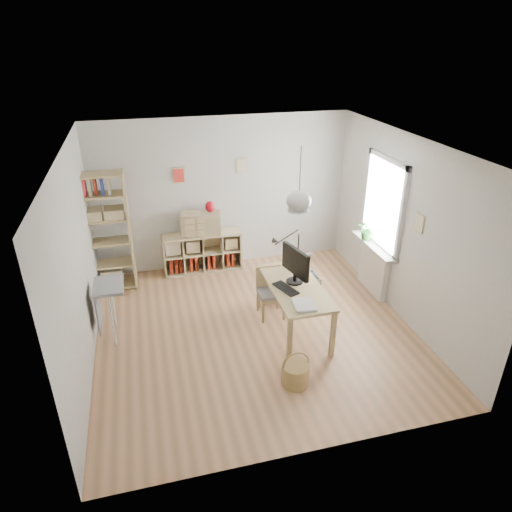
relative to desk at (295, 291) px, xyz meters
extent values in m
plane|color=tan|center=(-0.55, 0.15, -0.66)|extent=(4.50, 4.50, 0.00)
plane|color=silver|center=(-0.55, 2.40, 0.69)|extent=(4.50, 0.00, 4.50)
plane|color=silver|center=(-0.55, -2.10, 0.69)|extent=(4.50, 0.00, 4.50)
plane|color=silver|center=(-2.80, 0.15, 0.69)|extent=(0.00, 4.50, 4.50)
plane|color=silver|center=(1.70, 0.15, 0.69)|extent=(0.00, 4.50, 4.50)
plane|color=white|center=(-0.55, 0.15, 2.04)|extent=(4.50, 4.50, 0.00)
cylinder|color=black|center=(0.00, 0.00, 1.70)|extent=(0.01, 0.01, 0.68)
ellipsoid|color=white|center=(0.00, 0.00, 1.34)|extent=(0.32, 0.32, 0.27)
cube|color=white|center=(1.69, 0.75, 0.89)|extent=(0.03, 1.00, 1.30)
cube|color=silver|center=(1.66, 0.21, 0.89)|extent=(0.06, 0.08, 1.46)
cube|color=silver|center=(1.66, 1.29, 0.89)|extent=(0.06, 0.08, 1.46)
cube|color=silver|center=(1.66, 0.75, 1.58)|extent=(0.06, 1.16, 0.08)
cube|color=silver|center=(1.66, 0.75, 0.20)|extent=(0.06, 1.16, 0.08)
cube|color=white|center=(1.64, 0.75, -0.26)|extent=(0.10, 0.80, 0.80)
cube|color=silver|center=(1.59, 0.75, 0.17)|extent=(0.22, 1.20, 0.06)
cube|color=tan|center=(0.00, 0.00, 0.07)|extent=(0.70, 1.50, 0.04)
cube|color=tan|center=(-0.30, -0.70, -0.30)|extent=(0.06, 0.06, 0.71)
cube|color=tan|center=(-0.30, 0.70, -0.30)|extent=(0.06, 0.06, 0.71)
cube|color=tan|center=(0.30, -0.70, -0.30)|extent=(0.06, 0.06, 0.71)
cube|color=tan|center=(0.30, 0.70, -0.30)|extent=(0.06, 0.06, 0.71)
cube|color=#CAB485|center=(-1.00, 2.19, -0.64)|extent=(1.40, 0.38, 0.03)
cube|color=#CAB485|center=(-1.00, 2.19, 0.05)|extent=(1.40, 0.38, 0.03)
cube|color=#CAB485|center=(-1.69, 2.19, -0.30)|extent=(0.03, 0.38, 0.72)
cube|color=#CAB485|center=(-0.32, 2.19, -0.30)|extent=(0.03, 0.38, 0.72)
cube|color=#CAB485|center=(-1.00, 2.37, -0.30)|extent=(1.40, 0.02, 0.72)
cube|color=maroon|center=(-1.58, 2.21, -0.47)|extent=(0.06, 0.26, 0.30)
cube|color=maroon|center=(-1.49, 2.21, -0.47)|extent=(0.05, 0.26, 0.30)
cube|color=maroon|center=(-1.41, 2.21, -0.47)|extent=(0.05, 0.26, 0.30)
cube|color=maroon|center=(-1.22, 2.21, -0.47)|extent=(0.05, 0.26, 0.30)
cube|color=maroon|center=(-1.13, 2.21, -0.47)|extent=(0.05, 0.26, 0.30)
cube|color=maroon|center=(-0.90, 2.21, -0.47)|extent=(0.06, 0.26, 0.30)
cube|color=maroon|center=(-0.81, 2.21, -0.47)|extent=(0.06, 0.26, 0.30)
cube|color=maroon|center=(-0.55, 2.21, -0.47)|extent=(0.06, 0.26, 0.30)
cube|color=maroon|center=(-0.46, 2.21, -0.47)|extent=(0.05, 0.26, 0.30)
cube|color=tan|center=(-2.96, 1.95, 0.34)|extent=(0.04, 0.38, 2.00)
cube|color=tan|center=(-2.20, 1.95, 0.34)|extent=(0.04, 0.38, 2.00)
cube|color=tan|center=(-2.58, 1.95, -0.61)|extent=(0.76, 0.38, 0.03)
cube|color=tan|center=(-2.58, 1.95, -0.21)|extent=(0.76, 0.38, 0.03)
cube|color=tan|center=(-2.58, 1.95, 0.19)|extent=(0.76, 0.38, 0.03)
cube|color=tan|center=(-2.58, 1.95, 0.59)|extent=(0.76, 0.38, 0.03)
cube|color=tan|center=(-2.58, 1.95, 0.99)|extent=(0.76, 0.38, 0.03)
cube|color=tan|center=(-2.58, 1.95, 1.32)|extent=(0.76, 0.38, 0.03)
cube|color=navy|center=(-2.86, 1.95, 1.14)|extent=(0.04, 0.18, 0.26)
cube|color=maroon|center=(-2.78, 1.95, 1.14)|extent=(0.04, 0.18, 0.26)
cube|color=beige|center=(-2.70, 1.95, 1.14)|extent=(0.04, 0.18, 0.26)
cube|color=maroon|center=(-2.62, 1.95, 1.14)|extent=(0.04, 0.18, 0.26)
cube|color=navy|center=(-2.52, 1.95, 1.14)|extent=(0.04, 0.18, 0.26)
cube|color=beige|center=(-2.42, 1.95, 1.14)|extent=(0.04, 0.18, 0.26)
cube|color=gray|center=(-2.52, 0.50, 0.17)|extent=(0.40, 0.55, 0.04)
cylinder|color=white|center=(-2.52, 0.28, -0.25)|extent=(0.03, 0.03, 0.82)
cylinder|color=white|center=(-2.52, 0.72, -0.25)|extent=(0.03, 0.03, 0.82)
cube|color=gray|center=(-2.70, 0.50, -0.16)|extent=(0.02, 0.50, 0.62)
cube|color=gray|center=(-0.22, 0.45, -0.25)|extent=(0.39, 0.39, 0.05)
cube|color=tan|center=(-0.39, 0.28, -0.47)|extent=(0.03, 0.03, 0.38)
cube|color=tan|center=(-0.38, 0.61, -0.47)|extent=(0.03, 0.03, 0.38)
cube|color=tan|center=(-0.06, 0.28, -0.47)|extent=(0.03, 0.03, 0.38)
cube|color=tan|center=(-0.05, 0.61, -0.47)|extent=(0.03, 0.03, 0.38)
cube|color=tan|center=(-0.22, 0.62, -0.05)|extent=(0.38, 0.04, 0.34)
cylinder|color=#A38149|center=(-0.34, -1.08, -0.51)|extent=(0.34, 0.34, 0.28)
torus|color=#A38149|center=(-0.34, -1.08, -0.35)|extent=(0.35, 0.05, 0.35)
cube|color=#B3B3AE|center=(0.50, 1.02, -0.65)|extent=(0.54, 0.38, 0.02)
cube|color=#B3B3AE|center=(0.24, 1.01, -0.52)|extent=(0.03, 0.37, 0.27)
cube|color=#B3B3AE|center=(0.75, 1.03, -0.52)|extent=(0.03, 0.37, 0.27)
cube|color=#B3B3AE|center=(0.50, 0.85, -0.52)|extent=(0.53, 0.04, 0.27)
cube|color=#B3B3AE|center=(0.49, 1.19, -0.52)|extent=(0.53, 0.04, 0.27)
cube|color=#B3B3AE|center=(0.49, 1.35, -0.26)|extent=(0.54, 0.19, 0.34)
sphere|color=yellow|center=(0.37, 0.96, -0.46)|extent=(0.12, 0.12, 0.12)
sphere|color=blue|center=(0.59, 1.07, -0.46)|extent=(0.12, 0.12, 0.12)
sphere|color=#E14E1C|center=(0.48, 1.00, -0.46)|extent=(0.12, 0.12, 0.12)
sphere|color=#327A2C|center=(0.65, 0.95, -0.46)|extent=(0.12, 0.12, 0.12)
cylinder|color=black|center=(0.02, 0.10, 0.10)|extent=(0.24, 0.24, 0.02)
cylinder|color=black|center=(0.02, 0.10, 0.17)|extent=(0.05, 0.05, 0.11)
cube|color=black|center=(0.02, 0.10, 0.42)|extent=(0.20, 0.59, 0.39)
cube|color=black|center=(-0.16, -0.06, 0.10)|extent=(0.30, 0.45, 0.02)
cylinder|color=black|center=(0.26, 0.65, 0.12)|extent=(0.07, 0.07, 0.05)
cylinder|color=black|center=(0.26, 0.65, 0.34)|extent=(0.02, 0.02, 0.46)
cone|color=black|center=(-0.13, 0.55, 0.55)|extent=(0.11, 0.08, 0.11)
sphere|color=#4F0A0D|center=(0.11, 0.45, 0.17)|extent=(0.15, 0.15, 0.15)
cube|color=silver|center=(-0.06, -0.53, 0.11)|extent=(0.30, 0.36, 0.03)
cube|color=#CAB485|center=(-0.99, 2.19, 0.26)|extent=(0.74, 0.44, 0.39)
ellipsoid|color=#AC0E1B|center=(-0.82, 2.19, 0.55)|extent=(0.16, 0.16, 0.19)
imported|color=#296F29|center=(1.57, 0.97, 0.38)|extent=(0.41, 0.38, 0.36)
camera|label=1|loc=(-1.91, -5.21, 3.31)|focal=32.00mm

